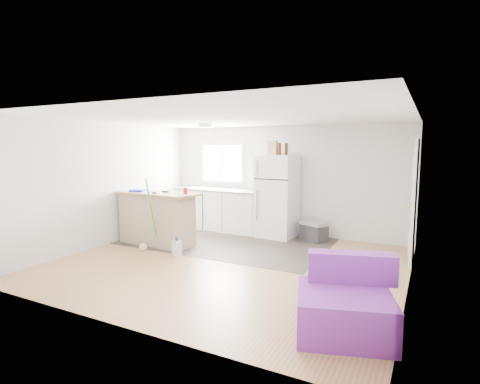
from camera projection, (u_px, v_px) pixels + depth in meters
name	position (u px, v px, depth m)	size (l,w,h in m)	color
room	(228.00, 192.00, 6.14)	(5.51, 5.01, 2.41)	#A56D45
vinyl_zone	(227.00, 241.00, 7.71)	(4.05, 2.50, 0.00)	#312A24
window	(222.00, 163.00, 8.99)	(1.18, 0.06, 0.98)	white
interior_door	(414.00, 202.00, 6.29)	(0.11, 0.92, 2.10)	white
ceiling_fixture	(205.00, 126.00, 7.60)	(0.30, 0.30, 0.07)	white
kitchen_cabinets	(219.00, 209.00, 8.79)	(2.17, 0.74, 1.25)	white
peninsula	(157.00, 218.00, 7.46)	(1.74, 0.76, 1.04)	tan
refrigerator	(277.00, 196.00, 8.03)	(0.82, 0.78, 1.77)	white
cooler	(314.00, 231.00, 7.73)	(0.63, 0.55, 0.41)	#2F2F32
purple_seat	(345.00, 305.00, 3.92)	(1.17, 1.14, 0.78)	purple
cleaner_jug	(177.00, 248.00, 6.66)	(0.15, 0.11, 0.33)	silver
mop	(145.00, 239.00, 7.00)	(0.25, 0.38, 1.37)	green
red_cup	(185.00, 191.00, 7.13)	(0.08, 0.08, 0.12)	#B8140B
blue_tray	(138.00, 191.00, 7.54)	(0.30, 0.22, 0.04)	#151EC8
tool_a	(165.00, 192.00, 7.40)	(0.14, 0.05, 0.03)	black
tool_b	(154.00, 193.00, 7.22)	(0.10, 0.04, 0.03)	black
cardboard_box	(273.00, 148.00, 7.90)	(0.20, 0.10, 0.30)	tan
bottle_left	(280.00, 149.00, 7.80)	(0.07, 0.07, 0.25)	#39190A
bottle_right	(286.00, 149.00, 7.81)	(0.07, 0.07, 0.25)	#39190A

